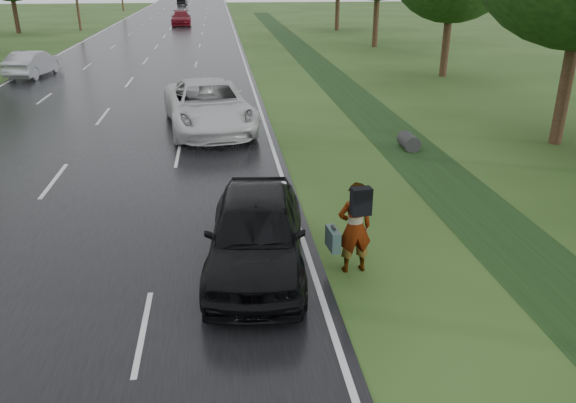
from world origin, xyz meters
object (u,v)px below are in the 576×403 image
(white_pickup, at_px, (208,106))
(silver_sedan, at_px, (33,63))
(pedestrian, at_px, (354,227))
(dark_sedan, at_px, (256,232))

(white_pickup, height_order, silver_sedan, white_pickup)
(pedestrian, height_order, silver_sedan, pedestrian)
(pedestrian, bearing_deg, white_pickup, -80.92)
(dark_sedan, distance_m, silver_sedan, 27.17)
(silver_sedan, bearing_deg, white_pickup, 137.49)
(white_pickup, bearing_deg, dark_sedan, -92.82)
(white_pickup, distance_m, dark_sedan, 11.43)
(dark_sedan, bearing_deg, silver_sedan, 120.48)
(white_pickup, xyz_separation_m, dark_sedan, (1.08, -11.37, -0.09))
(dark_sedan, bearing_deg, white_pickup, 101.06)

